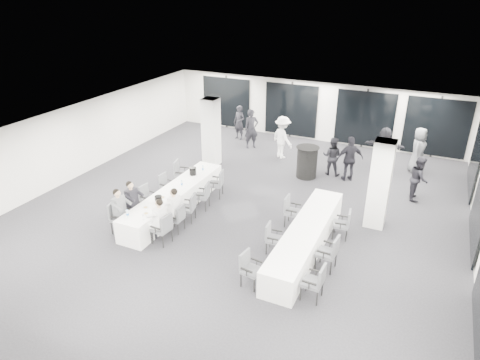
# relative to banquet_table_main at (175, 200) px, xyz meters

# --- Properties ---
(room) EXTENTS (14.04, 16.04, 2.84)m
(room) POSITION_rel_banquet_table_main_xyz_m (2.89, 1.95, 1.01)
(room) COLOR black
(room) RESTS_ON ground
(column_left) EXTENTS (0.60, 0.60, 2.80)m
(column_left) POSITION_rel_banquet_table_main_xyz_m (-0.79, 4.04, 1.02)
(column_left) COLOR silver
(column_left) RESTS_ON floor
(column_right) EXTENTS (0.60, 0.60, 2.80)m
(column_right) POSITION_rel_banquet_table_main_xyz_m (6.21, 1.84, 1.02)
(column_right) COLOR silver
(column_right) RESTS_ON floor
(banquet_table_main) EXTENTS (0.90, 5.00, 0.75)m
(banquet_table_main) POSITION_rel_banquet_table_main_xyz_m (0.00, 0.00, 0.00)
(banquet_table_main) COLOR white
(banquet_table_main) RESTS_ON floor
(banquet_table_side) EXTENTS (0.90, 5.00, 0.75)m
(banquet_table_side) POSITION_rel_banquet_table_main_xyz_m (4.65, -0.44, 0.00)
(banquet_table_side) COLOR white
(banquet_table_side) RESTS_ON floor
(cocktail_table) EXTENTS (0.89, 0.89, 1.24)m
(cocktail_table) POSITION_rel_banquet_table_main_xyz_m (3.18, 4.46, 0.25)
(cocktail_table) COLOR black
(cocktail_table) RESTS_ON floor
(chair_main_left_near) EXTENTS (0.59, 0.62, 0.97)m
(chair_main_left_near) POSITION_rel_banquet_table_main_xyz_m (-0.83, -1.89, 0.18)
(chair_main_left_near) COLOR #4A4C50
(chair_main_left_near) RESTS_ON floor
(chair_main_left_second) EXTENTS (0.50, 0.56, 0.97)m
(chair_main_left_second) POSITION_rel_banquet_table_main_xyz_m (-0.83, -1.27, 0.18)
(chair_main_left_second) COLOR #4A4C50
(chair_main_left_second) RESTS_ON floor
(chair_main_left_mid) EXTENTS (0.49, 0.53, 0.89)m
(chair_main_left_mid) POSITION_rel_banquet_table_main_xyz_m (-0.83, -0.39, 0.13)
(chair_main_left_mid) COLOR #4A4C50
(chair_main_left_mid) RESTS_ON floor
(chair_main_left_fourth) EXTENTS (0.46, 0.51, 0.86)m
(chair_main_left_fourth) POSITION_rel_banquet_table_main_xyz_m (-0.83, 0.69, 0.12)
(chair_main_left_fourth) COLOR #4A4C50
(chair_main_left_fourth) RESTS_ON floor
(chair_main_left_far) EXTENTS (0.60, 0.63, 1.00)m
(chair_main_left_far) POSITION_rel_banquet_table_main_xyz_m (-0.84, 1.67, 0.19)
(chair_main_left_far) COLOR #4A4C50
(chair_main_left_far) RESTS_ON floor
(chair_main_right_near) EXTENTS (0.54, 0.59, 0.97)m
(chair_main_right_near) POSITION_rel_banquet_table_main_xyz_m (0.83, -1.87, 0.18)
(chair_main_right_near) COLOR #4A4C50
(chair_main_right_near) RESTS_ON floor
(chair_main_right_second) EXTENTS (0.46, 0.51, 0.90)m
(chair_main_right_second) POSITION_rel_banquet_table_main_xyz_m (0.83, -1.12, 0.14)
(chair_main_right_second) COLOR #4A4C50
(chair_main_right_second) RESTS_ON floor
(chair_main_right_mid) EXTENTS (0.56, 0.59, 0.94)m
(chair_main_right_mid) POSITION_rel_banquet_table_main_xyz_m (0.83, -0.43, 0.16)
(chair_main_right_mid) COLOR #4A4C50
(chair_main_right_mid) RESTS_ON floor
(chair_main_right_fourth) EXTENTS (0.56, 0.59, 0.94)m
(chair_main_right_fourth) POSITION_rel_banquet_table_main_xyz_m (0.83, 0.49, 0.16)
(chair_main_right_fourth) COLOR #4A4C50
(chair_main_right_fourth) RESTS_ON floor
(chair_main_right_far) EXTENTS (0.59, 0.62, 0.98)m
(chair_main_right_far) POSITION_rel_banquet_table_main_xyz_m (0.83, 1.48, 0.18)
(chair_main_right_far) COLOR #4A4C50
(chair_main_right_far) RESTS_ON floor
(chair_side_left_near) EXTENTS (0.53, 0.57, 0.93)m
(chair_side_left_near) POSITION_rel_banquet_table_main_xyz_m (3.82, -2.52, 0.15)
(chair_side_left_near) COLOR #4A4C50
(chair_side_left_near) RESTS_ON floor
(chair_side_left_mid) EXTENTS (0.48, 0.53, 0.88)m
(chair_side_left_mid) POSITION_rel_banquet_table_main_xyz_m (3.82, -0.93, 0.13)
(chair_side_left_mid) COLOR #4A4C50
(chair_side_left_mid) RESTS_ON floor
(chair_side_left_far) EXTENTS (0.51, 0.56, 0.97)m
(chair_side_left_far) POSITION_rel_banquet_table_main_xyz_m (3.81, 0.70, 0.18)
(chair_side_left_far) COLOR #4A4C50
(chair_side_left_far) RESTS_ON floor
(chair_side_right_near) EXTENTS (0.51, 0.56, 0.97)m
(chair_side_right_near) POSITION_rel_banquet_table_main_xyz_m (5.48, -2.37, 0.18)
(chair_side_right_near) COLOR #4A4C50
(chair_side_right_near) RESTS_ON floor
(chair_side_right_mid) EXTENTS (0.54, 0.59, 1.00)m
(chair_side_right_mid) POSITION_rel_banquet_table_main_xyz_m (5.49, -1.06, 0.20)
(chair_side_right_mid) COLOR #4A4C50
(chair_side_right_mid) RESTS_ON floor
(chair_side_right_far) EXTENTS (0.51, 0.55, 0.91)m
(chair_side_right_far) POSITION_rel_banquet_table_main_xyz_m (5.48, 0.65, 0.15)
(chair_side_right_far) COLOR #4A4C50
(chair_side_right_far) RESTS_ON floor
(seated_guest_a) EXTENTS (0.50, 0.38, 1.44)m
(seated_guest_a) POSITION_rel_banquet_table_main_xyz_m (-0.67, -1.87, 0.44)
(seated_guest_a) COLOR #54575C
(seated_guest_a) RESTS_ON floor
(seated_guest_b) EXTENTS (0.50, 0.38, 1.44)m
(seated_guest_b) POSITION_rel_banquet_table_main_xyz_m (-0.67, -1.27, 0.44)
(seated_guest_b) COLOR black
(seated_guest_b) RESTS_ON floor
(seated_guest_c) EXTENTS (0.50, 0.38, 1.44)m
(seated_guest_c) POSITION_rel_banquet_table_main_xyz_m (0.67, -1.86, 0.44)
(seated_guest_c) COLOR silver
(seated_guest_c) RESTS_ON floor
(seated_guest_d) EXTENTS (0.50, 0.38, 1.44)m
(seated_guest_d) POSITION_rel_banquet_table_main_xyz_m (0.67, -1.12, 0.44)
(seated_guest_d) COLOR silver
(seated_guest_d) RESTS_ON floor
(standing_guest_a) EXTENTS (0.95, 0.94, 2.03)m
(standing_guest_a) POSITION_rel_banquet_table_main_xyz_m (-0.09, 6.55, 0.64)
(standing_guest_a) COLOR black
(standing_guest_a) RESTS_ON floor
(standing_guest_b) EXTENTS (0.86, 0.55, 1.74)m
(standing_guest_b) POSITION_rel_banquet_table_main_xyz_m (3.99, 5.11, 0.49)
(standing_guest_b) COLOR black
(standing_guest_b) RESTS_ON floor
(standing_guest_c) EXTENTS (1.50, 1.31, 2.07)m
(standing_guest_c) POSITION_rel_banquet_table_main_xyz_m (1.60, 6.00, 0.66)
(standing_guest_c) COLOR silver
(standing_guest_c) RESTS_ON floor
(standing_guest_d) EXTENTS (1.35, 1.18, 2.00)m
(standing_guest_d) POSITION_rel_banquet_table_main_xyz_m (4.73, 4.84, 0.62)
(standing_guest_d) COLOR black
(standing_guest_d) RESTS_ON floor
(standing_guest_e) EXTENTS (0.77, 1.08, 2.06)m
(standing_guest_e) POSITION_rel_banquet_table_main_xyz_m (7.00, 6.89, 0.65)
(standing_guest_e) COLOR #54575C
(standing_guest_e) RESTS_ON floor
(standing_guest_f) EXTENTS (1.80, 0.72, 1.95)m
(standing_guest_f) POSITION_rel_banquet_table_main_xyz_m (5.71, 6.68, 0.60)
(standing_guest_f) COLOR black
(standing_guest_f) RESTS_ON floor
(standing_guest_g) EXTENTS (0.78, 0.68, 1.86)m
(standing_guest_g) POSITION_rel_banquet_table_main_xyz_m (-1.11, 7.42, 0.56)
(standing_guest_g) COLOR black
(standing_guest_g) RESTS_ON floor
(standing_guest_h) EXTENTS (0.63, 0.92, 1.79)m
(standing_guest_h) POSITION_rel_banquet_table_main_xyz_m (7.23, 4.28, 0.52)
(standing_guest_h) COLOR black
(standing_guest_h) RESTS_ON floor
(ice_bucket_near) EXTENTS (0.22, 0.22, 0.25)m
(ice_bucket_near) POSITION_rel_banquet_table_main_xyz_m (0.10, -1.02, 0.50)
(ice_bucket_near) COLOR black
(ice_bucket_near) RESTS_ON banquet_table_main
(ice_bucket_far) EXTENTS (0.24, 0.24, 0.28)m
(ice_bucket_far) POSITION_rel_banquet_table_main_xyz_m (-0.06, 1.30, 0.51)
(ice_bucket_far) COLOR black
(ice_bucket_far) RESTS_ON banquet_table_main
(water_bottle_a) EXTENTS (0.07, 0.07, 0.23)m
(water_bottle_a) POSITION_rel_banquet_table_main_xyz_m (-0.23, -2.10, 0.49)
(water_bottle_a) COLOR silver
(water_bottle_a) RESTS_ON banquet_table_main
(water_bottle_b) EXTENTS (0.07, 0.07, 0.21)m
(water_bottle_b) POSITION_rel_banquet_table_main_xyz_m (0.08, 0.34, 0.48)
(water_bottle_b) COLOR silver
(water_bottle_b) RESTS_ON banquet_table_main
(water_bottle_c) EXTENTS (0.06, 0.06, 0.20)m
(water_bottle_c) POSITION_rel_banquet_table_main_xyz_m (0.09, 1.75, 0.48)
(water_bottle_c) COLOR silver
(water_bottle_c) RESTS_ON banquet_table_main
(plate_a) EXTENTS (0.20, 0.20, 0.03)m
(plate_a) POSITION_rel_banquet_table_main_xyz_m (-0.10, -1.42, 0.39)
(plate_a) COLOR white
(plate_a) RESTS_ON banquet_table_main
(plate_b) EXTENTS (0.19, 0.19, 0.03)m
(plate_b) POSITION_rel_banquet_table_main_xyz_m (0.14, -1.72, 0.39)
(plate_b) COLOR white
(plate_b) RESTS_ON banquet_table_main
(plate_c) EXTENTS (0.20, 0.20, 0.03)m
(plate_c) POSITION_rel_banquet_table_main_xyz_m (-0.03, -0.64, 0.39)
(plate_c) COLOR white
(plate_c) RESTS_ON banquet_table_main
(wine_glass) EXTENTS (0.07, 0.07, 0.19)m
(wine_glass) POSITION_rel_banquet_table_main_xyz_m (0.27, -2.04, 0.52)
(wine_glass) COLOR silver
(wine_glass) RESTS_ON banquet_table_main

